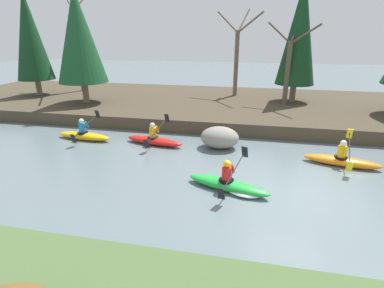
{
  "coord_description": "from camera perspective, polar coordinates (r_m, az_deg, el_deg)",
  "views": [
    {
      "loc": [
        -1.3,
        -8.76,
        4.67
      ],
      "look_at": [
        -3.57,
        2.14,
        0.55
      ],
      "focal_mm": 28.0,
      "sensor_mm": 36.0,
      "label": 1
    }
  ],
  "objects": [
    {
      "name": "riverbank_far",
      "position": [
        19.39,
        15.42,
        6.66
      ],
      "size": [
        44.0,
        10.39,
        0.67
      ],
      "color": "#473D2D",
      "rests_on": "ground"
    },
    {
      "name": "kayaker_far_back",
      "position": [
        14.84,
        -19.8,
        1.63
      ],
      "size": [
        2.79,
        2.07,
        1.2
      ],
      "rotation": [
        0.0,
        0.0,
        -0.1
      ],
      "color": "yellow",
      "rests_on": "ground"
    },
    {
      "name": "conifer_tree_left",
      "position": [
        19.31,
        -20.77,
        18.61
      ],
      "size": [
        2.87,
        2.87,
        6.45
      ],
      "color": "#7A664C",
      "rests_on": "riverbank_far"
    },
    {
      "name": "conifer_tree_mid_left",
      "position": [
        19.56,
        19.84,
        19.43
      ],
      "size": [
        2.3,
        2.3,
        7.11
      ],
      "color": "#7A664C",
      "rests_on": "riverbank_far"
    },
    {
      "name": "ground_plane",
      "position": [
        10.01,
        18.0,
        -8.58
      ],
      "size": [
        90.0,
        90.0,
        0.0
      ],
      "primitive_type": "plane",
      "color": "slate"
    },
    {
      "name": "kayaker_lead",
      "position": [
        12.54,
        26.75,
        -2.76
      ],
      "size": [
        2.79,
        2.06,
        1.2
      ],
      "rotation": [
        0.0,
        0.0,
        -0.2
      ],
      "color": "orange",
      "rests_on": "ground"
    },
    {
      "name": "bare_tree_upstream",
      "position": [
        23.86,
        -20.85,
        17.97
      ],
      "size": [
        4.12,
        4.07,
        7.53
      ],
      "color": "brown",
      "rests_on": "riverbank_far"
    },
    {
      "name": "kayaker_middle",
      "position": [
        9.56,
        7.45,
        -7.75
      ],
      "size": [
        2.76,
        2.03,
        1.2
      ],
      "rotation": [
        0.0,
        0.0,
        -0.3
      ],
      "color": "green",
      "rests_on": "ground"
    },
    {
      "name": "bare_tree_mid_upstream",
      "position": [
        20.79,
        8.56,
        16.31
      ],
      "size": [
        3.1,
        3.06,
        5.58
      ],
      "color": "brown",
      "rests_on": "riverbank_far"
    },
    {
      "name": "conifer_tree_far_left",
      "position": [
        23.25,
        -28.53,
        17.69
      ],
      "size": [
        2.36,
        2.36,
        6.72
      ],
      "color": "#7A664C",
      "rests_on": "riverbank_far"
    },
    {
      "name": "bare_tree_mid_downstream",
      "position": [
        18.69,
        17.89,
        14.03
      ],
      "size": [
        2.69,
        2.65,
        4.79
      ],
      "color": "brown",
      "rests_on": "riverbank_far"
    },
    {
      "name": "boulder_midstream",
      "position": [
        12.93,
        5.29,
        1.25
      ],
      "size": [
        1.65,
        1.29,
        0.93
      ],
      "color": "gray",
      "rests_on": "ground"
    },
    {
      "name": "kayaker_trailing",
      "position": [
        13.43,
        -7.15,
        0.8
      ],
      "size": [
        2.79,
        2.06,
        1.2
      ],
      "rotation": [
        0.0,
        0.0,
        -0.19
      ],
      "color": "red",
      "rests_on": "ground"
    }
  ]
}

